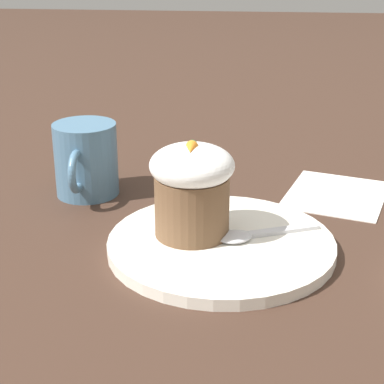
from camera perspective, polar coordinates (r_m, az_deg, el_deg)
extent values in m
plane|color=#3D281E|center=(0.63, 2.60, -5.16)|extent=(4.00, 4.00, 0.00)
cylinder|color=white|center=(0.63, 2.60, -4.69)|extent=(0.22, 0.22, 0.01)
cylinder|color=brown|center=(0.62, 0.00, -1.20)|extent=(0.07, 0.07, 0.06)
ellipsoid|color=white|center=(0.61, 0.00, 2.40)|extent=(0.08, 0.08, 0.04)
cone|color=orange|center=(0.60, -0.08, 3.86)|extent=(0.02, 0.01, 0.01)
sphere|color=green|center=(0.60, 0.02, 4.15)|extent=(0.01, 0.01, 0.01)
cube|color=silver|center=(0.65, 7.99, -3.41)|extent=(0.04, 0.08, 0.00)
ellipsoid|color=silver|center=(0.63, 3.76, -3.87)|extent=(0.04, 0.04, 0.01)
cylinder|color=teal|center=(0.76, -9.39, 2.89)|extent=(0.07, 0.07, 0.09)
torus|color=teal|center=(0.72, -10.21, 1.80)|extent=(0.05, 0.01, 0.05)
cube|color=white|center=(0.78, 12.70, -0.19)|extent=(0.16, 0.14, 0.00)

